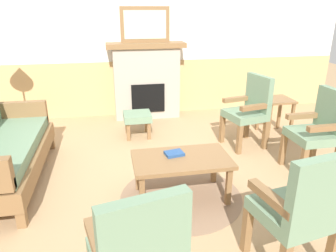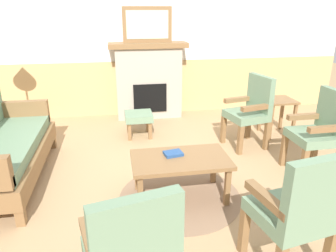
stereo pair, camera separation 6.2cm
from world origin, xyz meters
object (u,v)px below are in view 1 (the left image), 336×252
object	(u,v)px
couch	(1,149)
coffee_table	(182,163)
footstool	(137,118)
side_table	(276,106)
fireplace	(146,80)
armchair_front_center	(301,208)
armchair_by_window_left	(319,128)
framed_picture	(145,25)
book_on_table	(174,153)
armchair_near_fireplace	(250,108)

from	to	relation	value
couch	coffee_table	size ratio (longest dim) A/B	1.88
footstool	side_table	distance (m)	2.08
fireplace	armchair_front_center	distance (m)	3.75
couch	armchair_by_window_left	size ratio (longest dim) A/B	1.84
framed_picture	armchair_front_center	distance (m)	3.88
framed_picture	armchair_front_center	size ratio (longest dim) A/B	0.82
armchair_by_window_left	side_table	world-z (taller)	armchair_by_window_left
footstool	armchair_by_window_left	size ratio (longest dim) A/B	0.41
coffee_table	armchair_by_window_left	world-z (taller)	armchair_by_window_left
coffee_table	fireplace	bearing A→B (deg)	90.48
book_on_table	framed_picture	bearing A→B (deg)	89.16
coffee_table	side_table	size ratio (longest dim) A/B	1.75
couch	footstool	bearing A→B (deg)	34.33
side_table	couch	bearing A→B (deg)	-167.60
fireplace	armchair_by_window_left	size ratio (longest dim) A/B	1.33
armchair_by_window_left	footstool	bearing A→B (deg)	143.38
framed_picture	book_on_table	distance (m)	2.76
coffee_table	armchair_near_fireplace	world-z (taller)	armchair_near_fireplace
fireplace	coffee_table	bearing A→B (deg)	-89.52
footstool	side_table	bearing A→B (deg)	-7.50
armchair_front_center	armchair_by_window_left	bearing A→B (deg)	51.41
fireplace	coffee_table	xyz separation A→B (m)	(0.02, -2.60, -0.27)
framed_picture	armchair_near_fireplace	distance (m)	2.19
couch	coffee_table	world-z (taller)	couch
coffee_table	book_on_table	size ratio (longest dim) A/B	5.37
coffee_table	couch	bearing A→B (deg)	160.85
coffee_table	armchair_by_window_left	distance (m)	1.69
footstool	armchair_by_window_left	xyz separation A→B (m)	(1.94, -1.44, 0.25)
book_on_table	armchair_front_center	xyz separation A→B (m)	(0.65, -1.17, 0.08)
couch	armchair_front_center	xyz separation A→B (m)	(2.43, -1.73, 0.14)
fireplace	footstool	xyz separation A→B (m)	(-0.25, -0.90, -0.37)
armchair_near_fireplace	armchair_front_center	xyz separation A→B (m)	(-0.62, -2.20, 0.00)
book_on_table	footstool	size ratio (longest dim) A/B	0.45
armchair_front_center	book_on_table	bearing A→B (deg)	118.92
couch	armchair_front_center	world-z (taller)	same
couch	side_table	world-z (taller)	couch
book_on_table	side_table	bearing A→B (deg)	36.42
book_on_table	armchair_by_window_left	distance (m)	1.74
armchair_front_center	fireplace	bearing A→B (deg)	99.35
framed_picture	coffee_table	size ratio (longest dim) A/B	0.83
armchair_near_fireplace	framed_picture	bearing A→B (deg)	129.41
framed_picture	fireplace	bearing A→B (deg)	-90.00
armchair_near_fireplace	armchair_by_window_left	size ratio (longest dim) A/B	1.00
armchair_by_window_left	armchair_front_center	bearing A→B (deg)	-128.59
coffee_table	armchair_front_center	size ratio (longest dim) A/B	0.98
book_on_table	armchair_near_fireplace	bearing A→B (deg)	39.23
armchair_front_center	side_table	distance (m)	2.80
armchair_by_window_left	armchair_front_center	size ratio (longest dim) A/B	1.00
coffee_table	side_table	bearing A→B (deg)	38.84
armchair_front_center	side_table	bearing A→B (deg)	64.68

